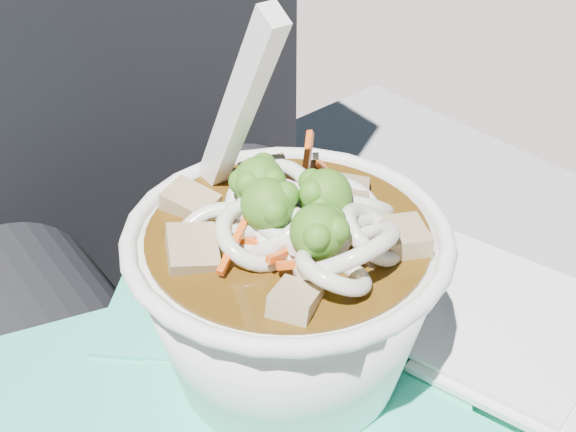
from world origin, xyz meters
TOP-DOWN VIEW (x-y plane):
  - person_body at (0.00, 0.09)m, footprint 0.34×0.94m
  - plastic_bag at (-0.03, -0.04)m, footprint 0.32×0.38m
  - napkins at (0.11, -0.08)m, footprint 0.15×0.18m
  - udon_bowl at (-0.01, -0.01)m, footprint 0.19×0.19m

SIDE VIEW (x-z plane):
  - person_body at x=0.00m, z-range 0.05..1.04m
  - plastic_bag at x=-0.03m, z-range 0.58..0.60m
  - napkins at x=0.11m, z-range 0.60..0.60m
  - udon_bowl at x=-0.01m, z-range 0.55..0.76m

